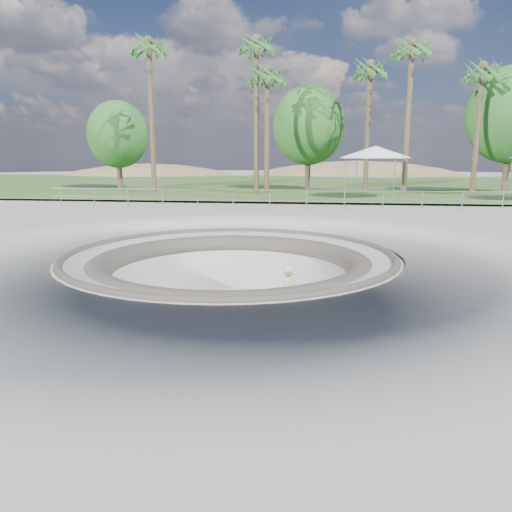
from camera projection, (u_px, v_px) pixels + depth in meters
name	position (u px, v px, depth m)	size (l,w,h in m)	color
ground	(230.00, 255.00, 15.47)	(180.00, 180.00, 0.00)	#9A9A95
skate_bowl	(231.00, 311.00, 15.84)	(14.00, 14.00, 4.10)	#9A9A95
grass_strip	(293.00, 184.00, 48.46)	(180.00, 36.00, 0.12)	#2D5421
distant_hills	(327.00, 226.00, 71.95)	(103.20, 45.00, 28.60)	brown
safety_railing	(270.00, 199.00, 26.99)	(25.00, 0.06, 1.03)	gray
skateboard	(289.00, 320.00, 14.93)	(0.91, 0.33, 0.09)	olive
skater	(289.00, 293.00, 14.76)	(0.60, 0.39, 1.65)	#D3BD89
canopy_white	(375.00, 152.00, 32.67)	(6.30, 6.30, 3.33)	gray
palm_a	(149.00, 51.00, 34.87)	(2.60, 2.60, 11.44)	brown
palm_b	(267.00, 78.00, 34.07)	(2.60, 2.60, 9.34)	brown
palm_c	(256.00, 50.00, 34.09)	(2.60, 2.60, 11.37)	brown
palm_d	(370.00, 72.00, 36.25)	(2.60, 2.60, 10.11)	brown
palm_e	(412.00, 53.00, 33.06)	(2.60, 2.60, 10.92)	brown
palm_f	(482.00, 74.00, 33.20)	(2.60, 2.60, 9.44)	brown
bushy_tree_left	(118.00, 135.00, 41.08)	(5.02, 4.57, 7.25)	brown
bushy_tree_mid	(309.00, 126.00, 39.84)	(5.75, 5.23, 8.30)	brown
bushy_tree_right	(511.00, 115.00, 35.93)	(6.35, 5.77, 9.16)	brown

